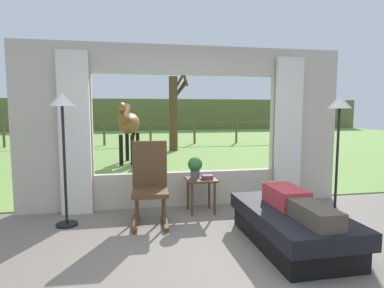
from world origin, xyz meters
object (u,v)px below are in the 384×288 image
reclining_person (294,202)px  pasture_tree (174,111)px  horse (129,124)px  floor_lamp_left (63,119)px  floor_lamp_right (339,120)px  rocking_chair (150,183)px  book_stack (207,177)px  recliner_sofa (291,226)px  side_table (201,185)px  potted_plant (195,166)px

reclining_person → pasture_tree: 8.93m
horse → floor_lamp_left: bearing=91.6°
floor_lamp_right → pasture_tree: 8.14m
rocking_chair → book_stack: (0.87, 0.24, 0.00)m
recliner_sofa → floor_lamp_left: (-2.66, 1.15, 1.22)m
reclining_person → side_table: 1.62m
reclining_person → floor_lamp_right: (1.10, 0.83, 0.89)m
floor_lamp_right → pasture_tree: size_ratio=0.56×
reclining_person → potted_plant: (-0.84, 1.49, 0.18)m
recliner_sofa → reclining_person: size_ratio=1.19×
reclining_person → side_table: size_ratio=2.75×
floor_lamp_left → reclining_person: bearing=-24.2°
floor_lamp_left → horse: (0.83, 4.96, -0.28)m
book_stack → pasture_tree: 7.58m
rocking_chair → potted_plant: size_ratio=3.50×
recliner_sofa → rocking_chair: 1.91m
reclining_person → floor_lamp_right: 1.64m
recliner_sofa → floor_lamp_right: floor_lamp_right is taller
book_stack → floor_lamp_right: bearing=-17.1°
recliner_sofa → book_stack: (-0.67, 1.32, 0.33)m
recliner_sofa → side_table: side_table is taller
reclining_person → potted_plant: potted_plant is taller
recliner_sofa → book_stack: size_ratio=9.22×
reclining_person → pasture_tree: pasture_tree is taller
rocking_chair → side_table: 0.85m
recliner_sofa → rocking_chair: bearing=144.6°
pasture_tree → reclining_person: bearing=-89.0°
side_table → pasture_tree: bearing=85.4°
floor_lamp_left → floor_lamp_right: size_ratio=1.02×
potted_plant → recliner_sofa: bearing=-59.7°
rocking_chair → potted_plant: 0.81m
reclining_person → rocking_chair: rocking_chair is taller
floor_lamp_right → horse: (-2.93, 5.33, -0.26)m
floor_lamp_left → recliner_sofa: bearing=-23.3°
reclining_person → horse: (-1.83, 6.15, 0.63)m
side_table → rocking_chair: bearing=-159.3°
side_table → reclining_person: bearing=-62.0°
reclining_person → rocking_chair: size_ratio=1.28×
floor_lamp_left → horse: 5.03m
floor_lamp_left → floor_lamp_right: (3.75, -0.37, -0.02)m
pasture_tree → potted_plant: bearing=-95.2°
reclining_person → rocking_chair: 1.91m
recliner_sofa → pasture_tree: (-0.16, 8.82, 1.30)m
side_table → floor_lamp_right: floor_lamp_right is taller
book_stack → floor_lamp_right: (1.77, -0.54, 0.86)m
rocking_chair → pasture_tree: (1.38, 7.74, 0.97)m
reclining_person → floor_lamp_left: 3.05m
potted_plant → book_stack: (0.16, -0.11, -0.15)m
potted_plant → horse: horse is taller
book_stack → horse: size_ratio=0.10×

